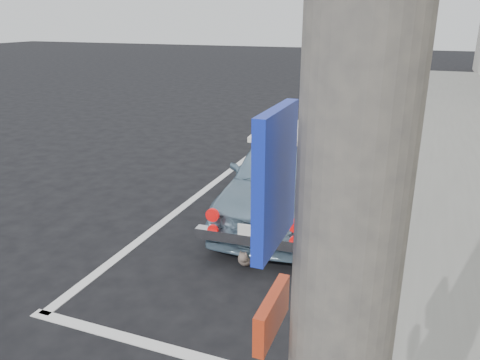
{
  "coord_description": "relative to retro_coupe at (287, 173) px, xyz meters",
  "views": [
    {
      "loc": [
        2.21,
        -3.33,
        2.68
      ],
      "look_at": [
        0.22,
        1.8,
        0.75
      ],
      "focal_mm": 35.0,
      "sensor_mm": 36.0,
      "label": 1
    }
  ],
  "objects": [
    {
      "name": "pline_side",
      "position": [
        -1.48,
        0.3,
        -0.6
      ],
      "size": [
        0.12,
        7.0,
        0.01
      ],
      "primitive_type": "cube",
      "color": "silver",
      "rests_on": "ground"
    },
    {
      "name": "pline_rear",
      "position": [
        -0.08,
        -3.2,
        -0.6
      ],
      "size": [
        3.0,
        0.12,
        0.01
      ],
      "primitive_type": "cube",
      "color": "silver",
      "rests_on": "ground"
    },
    {
      "name": "ground",
      "position": [
        -0.58,
        -2.7,
        -0.6
      ],
      "size": [
        80.0,
        80.0,
        0.0
      ],
      "primitive_type": "plane",
      "color": "black",
      "rests_on": "ground"
    },
    {
      "name": "pline_front",
      "position": [
        -0.08,
        3.8,
        -0.6
      ],
      "size": [
        3.0,
        0.12,
        0.01
      ],
      "primitive_type": "cube",
      "color": "silver",
      "rests_on": "ground"
    },
    {
      "name": "cat",
      "position": [
        -0.01,
        -1.6,
        -0.5
      ],
      "size": [
        0.2,
        0.43,
        0.23
      ],
      "rotation": [
        0.0,
        0.0,
        0.05
      ],
      "color": "#65594D",
      "rests_on": "ground"
    },
    {
      "name": "retro_coupe",
      "position": [
        0.0,
        0.0,
        0.0
      ],
      "size": [
        1.61,
        3.57,
        1.19
      ],
      "rotation": [
        0.0,
        0.0,
        0.06
      ],
      "color": "#6D8BA2",
      "rests_on": "ground"
    }
  ]
}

